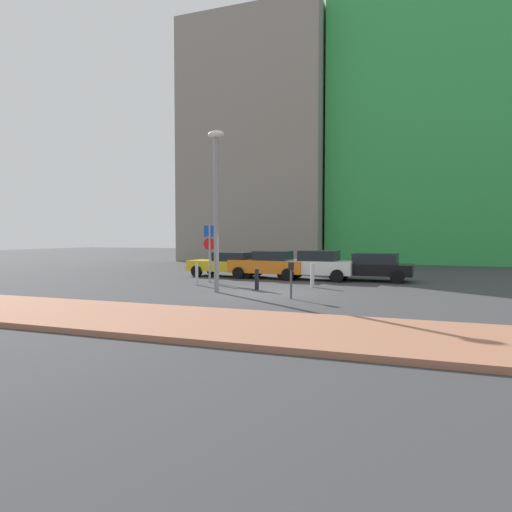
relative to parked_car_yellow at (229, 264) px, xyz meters
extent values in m
plane|color=#38383A|center=(4.22, -6.05, -0.72)|extent=(120.00, 120.00, 0.00)
cube|color=#9E664C|center=(4.22, -12.89, -0.65)|extent=(40.00, 3.83, 0.14)
cube|color=gold|center=(-0.09, 0.00, -0.11)|extent=(4.45, 1.96, 0.58)
cube|color=black|center=(0.28, -0.01, 0.42)|extent=(2.01, 1.71, 0.47)
cylinder|color=black|center=(-1.61, -0.81, -0.40)|extent=(0.65, 0.25, 0.64)
cylinder|color=black|center=(-1.54, 0.95, -0.40)|extent=(0.65, 0.25, 0.64)
cylinder|color=black|center=(1.36, -0.94, -0.40)|extent=(0.65, 0.25, 0.64)
cylinder|color=black|center=(1.44, 0.82, -0.40)|extent=(0.65, 0.25, 0.64)
cube|color=orange|center=(2.46, -0.35, -0.06)|extent=(4.11, 1.81, 0.68)
cube|color=black|center=(2.73, -0.35, 0.52)|extent=(1.89, 1.60, 0.49)
cylinder|color=black|center=(1.05, -1.13, -0.40)|extent=(0.65, 0.24, 0.64)
cylinder|color=black|center=(1.11, 0.54, -0.40)|extent=(0.65, 0.24, 0.64)
cylinder|color=black|center=(3.81, -1.23, -0.40)|extent=(0.65, 0.24, 0.64)
cylinder|color=black|center=(3.86, 0.44, -0.40)|extent=(0.65, 0.24, 0.64)
cube|color=white|center=(4.96, -0.28, -0.05)|extent=(4.16, 1.89, 0.69)
cube|color=black|center=(5.22, -0.29, 0.56)|extent=(1.96, 1.66, 0.53)
cylinder|color=black|center=(3.53, -1.07, -0.40)|extent=(0.65, 0.25, 0.64)
cylinder|color=black|center=(3.61, 0.64, -0.40)|extent=(0.65, 0.25, 0.64)
cylinder|color=black|center=(6.31, -1.20, -0.40)|extent=(0.65, 0.25, 0.64)
cylinder|color=black|center=(6.39, 0.51, -0.40)|extent=(0.65, 0.25, 0.64)
cube|color=black|center=(7.67, 0.10, -0.12)|extent=(4.43, 1.99, 0.56)
cube|color=black|center=(8.04, 0.08, 0.43)|extent=(2.21, 1.75, 0.53)
cylinder|color=black|center=(6.15, -0.74, -0.40)|extent=(0.65, 0.25, 0.64)
cylinder|color=black|center=(6.23, 1.07, -0.40)|extent=(0.65, 0.25, 0.64)
cylinder|color=black|center=(9.11, -0.87, -0.40)|extent=(0.65, 0.25, 0.64)
cylinder|color=black|center=(9.19, 0.94, -0.40)|extent=(0.65, 0.25, 0.64)
cylinder|color=gray|center=(0.38, -3.24, 0.70)|extent=(0.10, 0.10, 2.83)
cube|color=#1447B7|center=(0.38, -3.24, 1.81)|extent=(0.54, 0.20, 0.55)
cylinder|color=red|center=(0.38, -3.24, 1.18)|extent=(0.58, 0.20, 0.60)
cylinder|color=#4C4C51|center=(5.67, -7.50, -0.19)|extent=(0.08, 0.08, 1.05)
cube|color=black|center=(5.67, -7.50, 0.47)|extent=(0.18, 0.14, 0.28)
cylinder|color=gray|center=(2.32, -6.65, 2.38)|extent=(0.20, 0.20, 6.19)
ellipsoid|color=silver|center=(2.32, -6.65, 5.63)|extent=(0.70, 0.36, 0.30)
cylinder|color=#B7B7BC|center=(1.23, -4.26, -0.24)|extent=(0.17, 0.17, 0.96)
cylinder|color=black|center=(3.64, -5.48, -0.27)|extent=(0.18, 0.18, 0.89)
cylinder|color=#B7B7BC|center=(5.58, -3.53, -0.19)|extent=(0.18, 0.18, 1.05)
cylinder|color=#B7B7BC|center=(0.34, -4.56, -0.22)|extent=(0.14, 0.14, 1.00)
cube|color=green|center=(12.54, 20.41, 12.25)|extent=(19.67, 12.40, 25.93)
cube|color=gray|center=(-4.05, 17.53, 10.24)|extent=(13.10, 10.29, 21.92)
camera|label=1|loc=(9.81, -22.79, 1.53)|focal=30.79mm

